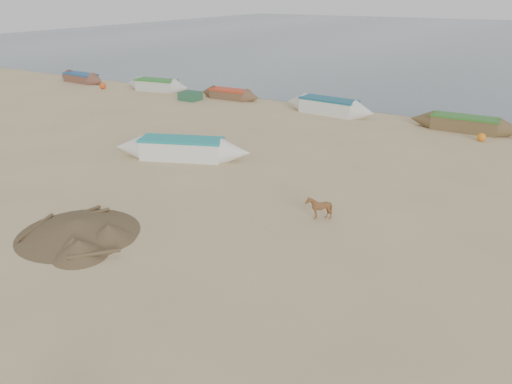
# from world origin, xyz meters

# --- Properties ---
(ground) EXTENTS (140.00, 140.00, 0.00)m
(ground) POSITION_xyz_m (0.00, 0.00, 0.00)
(ground) COLOR tan
(ground) RESTS_ON ground
(sea) EXTENTS (160.00, 160.00, 0.00)m
(sea) POSITION_xyz_m (0.00, 82.00, 0.01)
(sea) COLOR slate
(sea) RESTS_ON ground
(calf_front) EXTENTS (0.83, 0.76, 0.84)m
(calf_front) POSITION_xyz_m (1.91, 5.09, 0.42)
(calf_front) COLOR brown
(calf_front) RESTS_ON ground
(near_canoe) EXTENTS (6.60, 3.59, 1.01)m
(near_canoe) POSITION_xyz_m (-6.41, 7.95, 0.50)
(near_canoe) COLOR white
(near_canoe) RESTS_ON ground
(debris_pile) EXTENTS (4.87, 4.87, 0.52)m
(debris_pile) POSITION_xyz_m (-4.45, -0.02, 0.26)
(debris_pile) COLOR brown
(debris_pile) RESTS_ON ground
(waterline_canoes) EXTENTS (57.55, 3.01, 1.00)m
(waterline_canoes) POSITION_xyz_m (-1.64, 20.14, 0.44)
(waterline_canoes) COLOR brown
(waterline_canoes) RESTS_ON ground
(beach_clutter) EXTENTS (44.77, 4.13, 0.64)m
(beach_clutter) POSITION_xyz_m (3.78, 19.88, 0.30)
(beach_clutter) COLOR #295B3E
(beach_clutter) RESTS_ON ground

